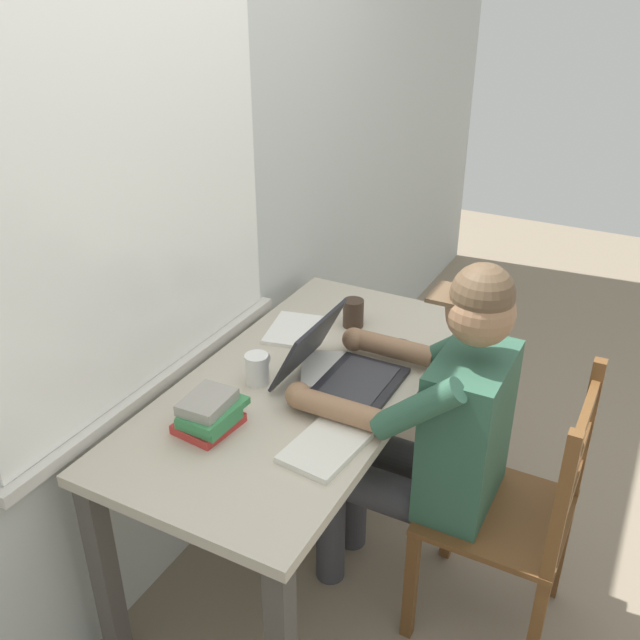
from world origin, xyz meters
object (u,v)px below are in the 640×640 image
at_px(seated_person, 432,427).
at_px(coffee_mug_white, 257,369).
at_px(computer_mouse, 401,345).
at_px(book_stack_main, 209,414).
at_px(laptop, 338,369).
at_px(coffee_mug_dark, 354,313).
at_px(wooden_chair, 515,514).
at_px(desk, 305,406).

relative_size(seated_person, coffee_mug_white, 10.93).
height_order(computer_mouse, book_stack_main, book_stack_main).
xyz_separation_m(laptop, coffee_mug_dark, (0.37, 0.12, 0.00)).
bearing_deg(laptop, coffee_mug_dark, 18.31).
height_order(wooden_chair, computer_mouse, wooden_chair).
xyz_separation_m(desk, laptop, (0.03, -0.10, 0.15)).
distance_m(laptop, coffee_mug_white, 0.25).
xyz_separation_m(laptop, book_stack_main, (-0.39, 0.21, 0.00)).
height_order(desk, laptop, laptop).
distance_m(computer_mouse, book_stack_main, 0.75).
distance_m(desk, laptop, 0.19).
bearing_deg(coffee_mug_dark, laptop, -161.69).
xyz_separation_m(desk, coffee_mug_dark, (0.40, 0.02, 0.16)).
xyz_separation_m(seated_person, laptop, (-0.01, 0.32, 0.12)).
relative_size(seated_person, laptop, 3.71).
relative_size(desk, seated_person, 1.15).
distance_m(seated_person, laptop, 0.34).
height_order(desk, book_stack_main, book_stack_main).
distance_m(seated_person, coffee_mug_dark, 0.58).
distance_m(seated_person, wooden_chair, 0.36).
bearing_deg(desk, laptop, -73.83).
xyz_separation_m(seated_person, wooden_chair, (-0.00, -0.28, -0.22)).
bearing_deg(wooden_chair, book_stack_main, 115.94).
bearing_deg(computer_mouse, coffee_mug_dark, 70.04).
bearing_deg(computer_mouse, coffee_mug_white, 141.46).
bearing_deg(seated_person, book_stack_main, 126.67).
xyz_separation_m(laptop, computer_mouse, (0.29, -0.10, -0.03)).
xyz_separation_m(seated_person, book_stack_main, (-0.39, 0.53, 0.12)).
xyz_separation_m(laptop, coffee_mug_white, (-0.11, 0.23, -0.00)).
relative_size(desk, coffee_mug_dark, 12.54).
bearing_deg(desk, computer_mouse, -31.95).
bearing_deg(desk, seated_person, -85.00).
height_order(seated_person, computer_mouse, seated_person).
distance_m(laptop, computer_mouse, 0.31).
bearing_deg(laptop, book_stack_main, 151.25).
bearing_deg(book_stack_main, coffee_mug_dark, -6.74).
relative_size(wooden_chair, laptop, 2.80).
height_order(laptop, book_stack_main, laptop).
height_order(wooden_chair, laptop, laptop).
xyz_separation_m(wooden_chair, book_stack_main, (-0.39, 0.81, 0.35)).
distance_m(laptop, book_stack_main, 0.44).
xyz_separation_m(desk, computer_mouse, (0.32, -0.20, 0.12)).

